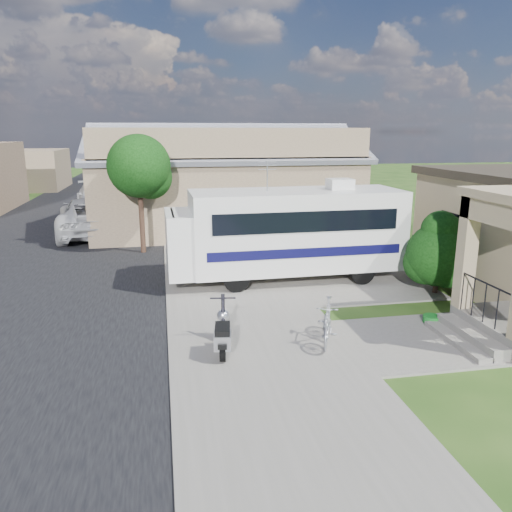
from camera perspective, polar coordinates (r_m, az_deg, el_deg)
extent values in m
plane|color=#1D3E10|center=(11.99, 4.62, -8.80)|extent=(120.00, 120.00, 0.00)
cube|color=black|center=(21.64, -22.47, 0.58)|extent=(9.00, 80.00, 0.02)
cube|color=slate|center=(21.25, -5.08, 1.43)|extent=(4.00, 80.00, 0.06)
cube|color=slate|center=(16.46, 5.56, -2.34)|extent=(7.00, 6.00, 0.05)
cube|color=slate|center=(12.26, 19.74, -8.98)|extent=(4.00, 3.00, 0.05)
cube|color=black|center=(16.08, 21.32, 2.51)|extent=(0.04, 1.10, 1.20)
cube|color=slate|center=(12.87, 27.11, -7.54)|extent=(1.60, 2.40, 0.50)
cube|color=slate|center=(12.33, 23.33, -8.49)|extent=(0.40, 2.16, 0.32)
cube|color=slate|center=(12.18, 21.91, -9.05)|extent=(0.35, 2.16, 0.16)
cube|color=#947E5E|center=(12.85, 22.94, 0.35)|extent=(0.35, 0.35, 2.70)
cube|color=#947E5E|center=(11.84, 26.15, 4.37)|extent=(0.35, 2.40, 0.50)
cylinder|color=black|center=(12.08, 24.88, -2.88)|extent=(0.04, 1.70, 0.04)
cube|color=brown|center=(24.99, -3.80, 7.46)|extent=(12.00, 8.00, 3.60)
cube|color=slate|center=(22.85, -3.27, 12.77)|extent=(12.50, 4.40, 1.78)
cube|color=slate|center=(26.82, -4.41, 12.93)|extent=(12.50, 4.40, 1.78)
cube|color=slate|center=(24.83, -3.91, 14.47)|extent=(12.50, 0.50, 0.22)
cube|color=brown|center=(20.97, -2.57, 12.66)|extent=(11.76, 0.20, 1.30)
cube|color=brown|center=(46.34, -26.03, 8.86)|extent=(8.00, 7.00, 3.20)
cylinder|color=black|center=(19.90, -12.96, 4.80)|extent=(0.20, 0.20, 3.15)
sphere|color=black|center=(19.71, -13.25, 9.97)|extent=(2.40, 2.40, 2.40)
sphere|color=black|center=(19.93, -11.99, 8.78)|extent=(1.68, 1.68, 1.68)
cylinder|color=black|center=(29.81, -12.33, 7.93)|extent=(0.20, 0.20, 3.29)
sphere|color=black|center=(29.68, -12.52, 11.54)|extent=(2.40, 2.40, 2.40)
sphere|color=black|center=(29.89, -11.68, 10.69)|extent=(1.68, 1.68, 1.68)
cylinder|color=black|center=(38.79, -12.01, 9.08)|extent=(0.20, 0.20, 3.01)
sphere|color=black|center=(38.68, -12.14, 11.62)|extent=(2.40, 2.40, 2.40)
sphere|color=black|center=(38.90, -11.51, 11.02)|extent=(1.68, 1.68, 1.68)
cube|color=silver|center=(15.83, 4.59, 3.08)|extent=(6.64, 2.48, 2.45)
cube|color=silver|center=(15.28, -8.78, 1.48)|extent=(0.80, 2.25, 1.88)
cube|color=black|center=(15.17, -9.49, 3.36)|extent=(0.09, 2.00, 0.85)
cube|color=black|center=(14.63, 5.93, 3.90)|extent=(5.60, 0.13, 0.61)
cube|color=black|center=(16.89, 3.48, 5.30)|extent=(5.60, 0.13, 0.61)
cube|color=#0B0A35|center=(14.82, 5.83, 0.36)|extent=(5.93, 0.13, 0.28)
cube|color=#0B0A35|center=(17.05, 3.44, 2.21)|extent=(5.93, 0.13, 0.28)
cube|color=silver|center=(16.08, 9.57, 8.12)|extent=(0.77, 0.67, 0.33)
cylinder|color=#ABACB3|center=(15.36, 1.29, 9.17)|extent=(0.04, 0.04, 0.94)
cylinder|color=black|center=(14.68, -2.31, -2.69)|extent=(0.76, 0.28, 0.75)
cylinder|color=black|center=(16.65, -3.49, -0.68)|extent=(0.76, 0.28, 0.75)
cylinder|color=black|center=(15.79, 12.01, -1.79)|extent=(0.76, 0.28, 0.75)
cylinder|color=black|center=(17.64, 9.33, 0.00)|extent=(0.76, 0.28, 0.75)
cylinder|color=black|center=(15.52, 19.86, -2.82)|extent=(0.15, 0.15, 0.73)
sphere|color=black|center=(15.32, 20.11, 0.13)|extent=(1.83, 1.83, 1.83)
sphere|color=black|center=(15.66, 20.87, 1.73)|extent=(1.47, 1.47, 1.47)
sphere|color=black|center=(15.40, 18.80, -0.74)|extent=(1.28, 1.28, 1.28)
sphere|color=black|center=(15.27, 21.11, -1.42)|extent=(1.10, 1.10, 1.10)
sphere|color=black|center=(15.17, 20.34, 2.82)|extent=(1.10, 1.10, 1.10)
cylinder|color=black|center=(10.41, -3.83, -10.74)|extent=(0.18, 0.46, 0.45)
cylinder|color=black|center=(11.45, -3.74, -8.38)|extent=(0.18, 0.46, 0.45)
cube|color=#ABACB3|center=(10.85, -3.80, -9.31)|extent=(0.38, 0.60, 0.08)
cube|color=#ABACB3|center=(10.42, -3.84, -9.48)|extent=(0.42, 0.61, 0.31)
cube|color=black|center=(10.39, -3.86, -8.33)|extent=(0.39, 0.65, 0.12)
cube|color=black|center=(10.19, -3.87, -10.16)|extent=(0.21, 0.23, 0.10)
cylinder|color=black|center=(11.23, -3.78, -6.58)|extent=(0.13, 0.36, 0.86)
sphere|color=#ABACB3|center=(11.32, -3.77, -6.79)|extent=(0.29, 0.29, 0.29)
sphere|color=black|center=(11.40, -3.76, -6.65)|extent=(0.12, 0.12, 0.12)
cylinder|color=black|center=(11.02, -3.82, -4.83)|extent=(0.56, 0.11, 0.04)
cube|color=black|center=(11.40, -3.75, -7.80)|extent=(0.18, 0.30, 0.06)
imported|color=#ABACB3|center=(11.29, 8.16, -7.70)|extent=(1.03, 1.69, 0.98)
imported|color=silver|center=(24.22, -18.29, 4.35)|extent=(3.63, 6.56, 1.74)
imported|color=silver|center=(31.45, -17.55, 6.42)|extent=(3.39, 6.09, 1.67)
cylinder|color=#167221|center=(13.19, 19.43, -6.97)|extent=(0.43, 0.43, 0.19)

